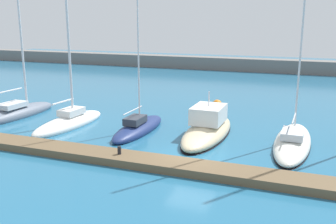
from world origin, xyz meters
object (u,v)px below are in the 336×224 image
at_px(dock_bollard, 119,150).
at_px(sailboat_ivory_sixth, 293,141).
at_px(motorboat_sand_fifth, 208,129).
at_px(sailboat_slate_second, 18,111).
at_px(sailboat_navy_fourth, 138,127).
at_px(sailboat_white_third, 69,121).
at_px(mooring_buoy_orange, 217,104).

bearing_deg(dock_bollard, sailboat_ivory_sixth, 35.23).
relative_size(motorboat_sand_fifth, dock_bollard, 18.81).
height_order(sailboat_slate_second, sailboat_navy_fourth, sailboat_slate_second).
bearing_deg(sailboat_white_third, sailboat_slate_second, 85.27).
bearing_deg(mooring_buoy_orange, sailboat_navy_fourth, -106.29).
bearing_deg(sailboat_navy_fourth, sailboat_ivory_sixth, -87.02).
distance_m(motorboat_sand_fifth, mooring_buoy_orange, 9.83).
bearing_deg(sailboat_ivory_sixth, dock_bollard, 125.88).
distance_m(sailboat_navy_fourth, motorboat_sand_fifth, 4.80).
bearing_deg(sailboat_white_third, sailboat_ivory_sixth, -82.65).
relative_size(mooring_buoy_orange, dock_bollard, 1.93).
xyz_separation_m(sailboat_navy_fourth, mooring_buoy_orange, (3.03, 10.38, -0.27)).
height_order(sailboat_ivory_sixth, mooring_buoy_orange, sailboat_ivory_sixth).
bearing_deg(sailboat_navy_fourth, sailboat_slate_second, 88.37).
relative_size(sailboat_slate_second, sailboat_ivory_sixth, 0.91).
xyz_separation_m(sailboat_slate_second, mooring_buoy_orange, (13.79, 10.01, -0.41)).
height_order(sailboat_slate_second, dock_bollard, sailboat_slate_second).
distance_m(sailboat_slate_second, mooring_buoy_orange, 17.04).
distance_m(sailboat_slate_second, dock_bollard, 13.66).
height_order(motorboat_sand_fifth, mooring_buoy_orange, motorboat_sand_fifth).
height_order(sailboat_slate_second, motorboat_sand_fifth, sailboat_slate_second).
height_order(sailboat_slate_second, sailboat_ivory_sixth, sailboat_ivory_sixth).
distance_m(motorboat_sand_fifth, sailboat_ivory_sixth, 5.43).
height_order(sailboat_navy_fourth, dock_bollard, sailboat_navy_fourth).
bearing_deg(sailboat_navy_fourth, sailboat_white_third, 95.25).
xyz_separation_m(sailboat_slate_second, sailboat_white_third, (5.43, -0.83, -0.07)).
distance_m(sailboat_navy_fourth, mooring_buoy_orange, 10.82).
height_order(sailboat_slate_second, sailboat_white_third, sailboat_slate_second).
relative_size(sailboat_slate_second, sailboat_navy_fourth, 1.40).
relative_size(motorboat_sand_fifth, mooring_buoy_orange, 9.74).
height_order(sailboat_white_third, mooring_buoy_orange, sailboat_white_third).
xyz_separation_m(sailboat_white_third, mooring_buoy_orange, (8.35, 10.84, -0.34)).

